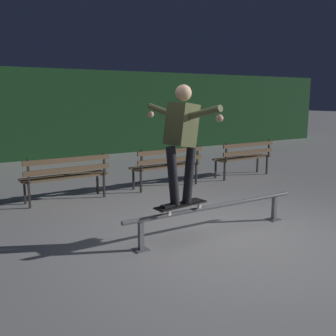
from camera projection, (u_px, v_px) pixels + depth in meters
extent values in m
plane|color=#ADAAA8|center=(226.00, 238.00, 5.34)|extent=(90.00, 90.00, 0.00)
cube|color=#193D1E|center=(48.00, 113.00, 12.57)|extent=(24.00, 1.20, 2.79)
cylinder|color=slate|center=(215.00, 206.00, 5.47)|extent=(2.89, 0.06, 0.06)
cube|color=slate|center=(141.00, 236.00, 4.90)|extent=(0.06, 0.06, 0.37)
cube|color=slate|center=(141.00, 250.00, 4.93)|extent=(0.18, 0.18, 0.01)
cube|color=slate|center=(274.00, 208.00, 6.12)|extent=(0.06, 0.06, 0.37)
cube|color=slate|center=(274.00, 219.00, 6.15)|extent=(0.18, 0.18, 0.01)
cube|color=black|center=(181.00, 205.00, 5.15)|extent=(0.80, 0.30, 0.02)
cube|color=black|center=(181.00, 204.00, 5.15)|extent=(0.78, 0.29, 0.00)
cube|color=#9E9EA3|center=(196.00, 203.00, 5.32)|extent=(0.07, 0.18, 0.02)
cube|color=#9E9EA3|center=(165.00, 210.00, 4.99)|extent=(0.07, 0.18, 0.02)
cylinder|color=beige|center=(200.00, 206.00, 5.27)|extent=(0.06, 0.04, 0.05)
cylinder|color=beige|center=(192.00, 204.00, 5.39)|extent=(0.06, 0.04, 0.05)
cylinder|color=beige|center=(169.00, 214.00, 4.94)|extent=(0.06, 0.04, 0.05)
cylinder|color=beige|center=(162.00, 211.00, 5.06)|extent=(0.06, 0.04, 0.05)
cube|color=black|center=(191.00, 201.00, 5.26)|extent=(0.27, 0.13, 0.03)
cube|color=black|center=(170.00, 205.00, 5.04)|extent=(0.27, 0.13, 0.03)
cylinder|color=black|center=(189.00, 174.00, 5.17)|extent=(0.22, 0.15, 0.79)
cylinder|color=black|center=(173.00, 177.00, 4.99)|extent=(0.22, 0.15, 0.79)
cube|color=brown|center=(181.00, 125.00, 4.96)|extent=(0.38, 0.40, 0.57)
cylinder|color=brown|center=(202.00, 113.00, 4.64)|extent=(0.16, 0.61, 0.21)
cylinder|color=brown|center=(163.00, 111.00, 5.22)|extent=(0.16, 0.61, 0.21)
sphere|color=tan|center=(219.00, 118.00, 4.44)|extent=(0.09, 0.09, 0.09)
sphere|color=tan|center=(151.00, 114.00, 5.45)|extent=(0.09, 0.09, 0.09)
sphere|color=tan|center=(183.00, 93.00, 4.91)|extent=(0.21, 0.21, 0.21)
cube|color=#282623|center=(97.00, 183.00, 7.77)|extent=(0.04, 0.04, 0.44)
cube|color=#282623|center=(104.00, 186.00, 7.51)|extent=(0.04, 0.04, 0.44)
cube|color=#282623|center=(104.00, 164.00, 7.40)|extent=(0.04, 0.04, 0.44)
cube|color=#282623|center=(25.00, 192.00, 7.01)|extent=(0.04, 0.04, 0.44)
cube|color=#282623|center=(29.00, 196.00, 6.75)|extent=(0.04, 0.04, 0.44)
cube|color=#282623|center=(28.00, 172.00, 6.64)|extent=(0.04, 0.04, 0.44)
cube|color=brown|center=(63.00, 175.00, 7.33)|extent=(1.60, 0.14, 0.04)
cube|color=brown|center=(65.00, 177.00, 7.22)|extent=(1.60, 0.14, 0.04)
cube|color=brown|center=(68.00, 178.00, 7.10)|extent=(1.60, 0.14, 0.04)
cube|color=brown|center=(69.00, 170.00, 7.02)|extent=(1.60, 0.08, 0.09)
cube|color=brown|center=(68.00, 160.00, 6.98)|extent=(1.60, 0.08, 0.09)
cube|color=#282623|center=(188.00, 172.00, 8.90)|extent=(0.04, 0.04, 0.44)
cube|color=#282623|center=(196.00, 174.00, 8.64)|extent=(0.04, 0.04, 0.44)
cube|color=#282623|center=(197.00, 155.00, 8.53)|extent=(0.04, 0.04, 0.44)
cube|color=#282623|center=(133.00, 179.00, 8.14)|extent=(0.04, 0.04, 0.44)
cube|color=#282623|center=(141.00, 182.00, 7.88)|extent=(0.04, 0.04, 0.44)
cube|color=#282623|center=(142.00, 161.00, 7.77)|extent=(0.04, 0.04, 0.44)
cube|color=brown|center=(162.00, 165.00, 8.46)|extent=(1.60, 0.14, 0.04)
cube|color=brown|center=(166.00, 166.00, 8.35)|extent=(1.60, 0.14, 0.04)
cube|color=brown|center=(169.00, 167.00, 8.23)|extent=(1.60, 0.14, 0.04)
cube|color=brown|center=(171.00, 160.00, 8.15)|extent=(1.60, 0.08, 0.09)
cube|color=brown|center=(171.00, 151.00, 8.12)|extent=(1.60, 0.08, 0.09)
cube|color=#282623|center=(257.00, 164.00, 10.03)|extent=(0.04, 0.04, 0.44)
cube|color=#282623|center=(267.00, 166.00, 9.77)|extent=(0.04, 0.04, 0.44)
cube|color=#282623|center=(269.00, 148.00, 9.66)|extent=(0.04, 0.04, 0.44)
cube|color=#282623|center=(216.00, 169.00, 9.27)|extent=(0.04, 0.04, 0.44)
cube|color=#282623|center=(225.00, 171.00, 9.01)|extent=(0.04, 0.04, 0.44)
cube|color=#282623|center=(226.00, 153.00, 8.90)|extent=(0.04, 0.04, 0.44)
cube|color=brown|center=(238.00, 157.00, 9.60)|extent=(1.60, 0.14, 0.04)
cube|color=brown|center=(242.00, 158.00, 9.48)|extent=(1.60, 0.14, 0.04)
cube|color=brown|center=(246.00, 158.00, 9.36)|extent=(1.60, 0.14, 0.04)
cube|color=brown|center=(249.00, 152.00, 9.28)|extent=(1.60, 0.08, 0.09)
cube|color=brown|center=(249.00, 145.00, 9.25)|extent=(1.60, 0.08, 0.09)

